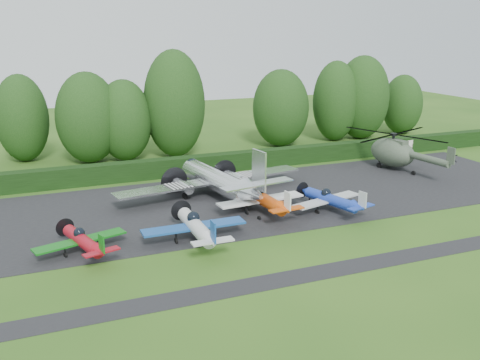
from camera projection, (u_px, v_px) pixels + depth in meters
name	position (u px, v px, depth m)	size (l,w,h in m)	color
ground	(256.00, 244.00, 39.97)	(160.00, 160.00, 0.00)	#264E16
apron	(212.00, 205.00, 48.89)	(70.00, 18.00, 0.01)	black
taxiway_verge	(293.00, 278.00, 34.62)	(70.00, 2.00, 0.00)	black
hedgerow	(179.00, 175.00, 58.71)	(90.00, 1.60, 2.00)	black
transport_plane	(217.00, 181.00, 50.33)	(19.37, 14.86, 6.21)	silver
light_plane_red	(83.00, 240.00, 37.92)	(6.67, 7.02, 2.56)	maroon
light_plane_white	(196.00, 226.00, 40.01)	(7.98, 8.39, 3.07)	silver
light_plane_orange	(264.00, 199.00, 46.35)	(7.98, 8.39, 3.07)	#CF480C
light_plane_blue	(331.00, 199.00, 46.73)	(7.16, 7.52, 2.75)	#1B37A4
helicopter	(393.00, 150.00, 60.81)	(12.78, 14.96, 4.11)	#3B4837
sign_board	(404.00, 146.00, 67.82)	(3.13, 0.12, 1.76)	#3F3326
tree_0	(124.00, 120.00, 64.08)	(6.59, 6.59, 9.81)	black
tree_1	(22.00, 118.00, 63.52)	(6.19, 6.19, 10.48)	black
tree_3	(402.00, 104.00, 80.60)	(5.97, 5.97, 8.93)	black
tree_5	(281.00, 108.00, 71.88)	(7.57, 7.57, 10.38)	black
tree_6	(336.00, 101.00, 75.39)	(6.42, 6.42, 11.28)	black
tree_7	(174.00, 104.00, 65.59)	(7.53, 7.53, 13.21)	black
tree_8	(362.00, 98.00, 76.70)	(7.70, 7.70, 11.93)	black
tree_9	(88.00, 118.00, 62.90)	(7.43, 7.43, 10.79)	black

